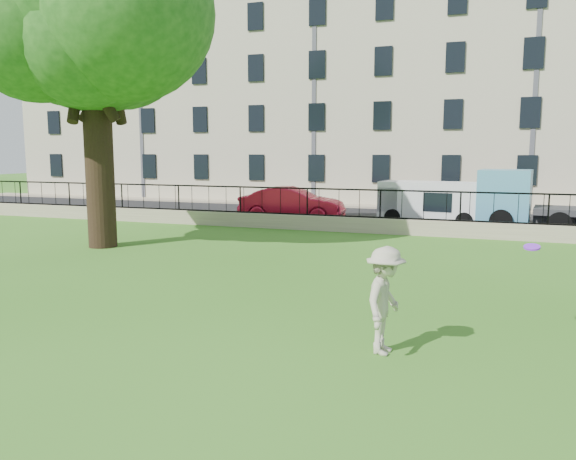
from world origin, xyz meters
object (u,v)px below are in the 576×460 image
at_px(tree, 90,3).
at_px(blue_truck, 555,201).
at_px(frisbee, 532,247).
at_px(white_van, 432,203).
at_px(man, 385,300).
at_px(red_sedan, 292,204).

height_order(tree, blue_truck, tree).
xyz_separation_m(frisbee, blue_truck, (1.80, 14.44, -0.38)).
bearing_deg(tree, white_van, 43.61).
bearing_deg(man, frisbee, -48.79).
bearing_deg(red_sedan, blue_truck, -93.31).
relative_size(tree, blue_truck, 2.00).
bearing_deg(blue_truck, white_van, 179.83).
distance_m(frisbee, blue_truck, 14.56).
distance_m(tree, red_sedan, 11.82).
distance_m(frisbee, white_van, 15.30).
xyz_separation_m(man, white_van, (-0.84, 16.51, 0.07)).
height_order(red_sedan, white_van, white_van).
distance_m(frisbee, red_sedan, 16.75).
bearing_deg(frisbee, man, -145.11).
bearing_deg(tree, frisbee, -22.42).
height_order(tree, white_van, tree).
height_order(tree, frisbee, tree).
bearing_deg(blue_truck, man, -97.90).
xyz_separation_m(white_van, blue_truck, (4.84, -0.54, 0.28)).
bearing_deg(white_van, blue_truck, 0.47).
distance_m(white_van, blue_truck, 4.88).
height_order(man, red_sedan, man).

